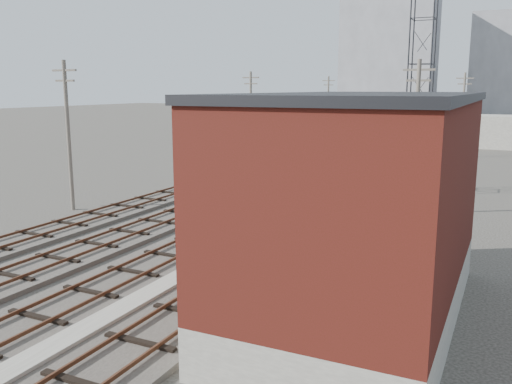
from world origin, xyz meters
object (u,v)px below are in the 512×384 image
Objects in this scene: switch_stand at (292,174)px; car_grey at (253,147)px; car_silver at (204,155)px; site_trailer at (288,150)px; signal_mast at (209,250)px; car_red at (265,154)px.

car_grey is at bearing 139.06° from switch_stand.
car_grey is (0.90, 9.38, -0.04)m from car_silver.
signal_mast is at bearing -76.22° from site_trailer.
car_grey is (-3.92, 5.28, 0.04)m from car_red.
switch_stand is 13.25m from car_red.
switch_stand is 19.82m from car_grey.
car_silver is 0.93× the size of car_grey.
signal_mast is 1.19× the size of car_red.
car_grey reaches higher than car_red.
signal_mast reaches higher than car_silver.
car_red is at bearing -140.29° from car_grey.
switch_stand is 0.29× the size of car_grey.
switch_stand is 0.21× the size of site_trailer.
car_grey is (-6.74, 5.82, -0.63)m from site_trailer.
car_silver is (-7.64, -3.56, -0.60)m from site_trailer.
car_silver is (-20.08, 33.26, -1.88)m from signal_mast.
switch_stand reaches higher than car_silver.
car_red is 0.86× the size of car_silver.
site_trailer is 8.92m from car_grey.
car_red is 6.58m from car_grey.
switch_stand is 14.06m from car_silver.
switch_stand is at bearing 106.46° from signal_mast.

